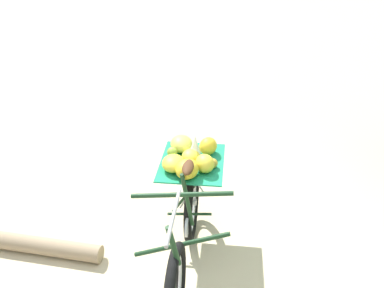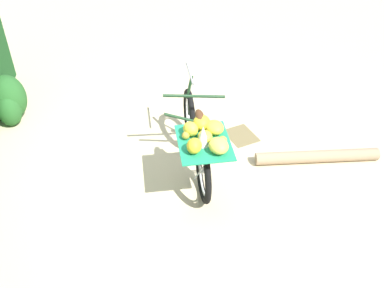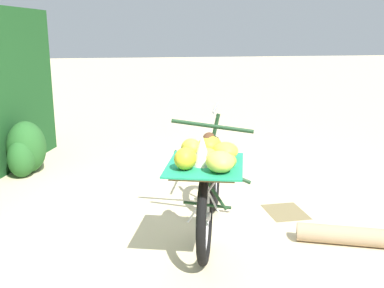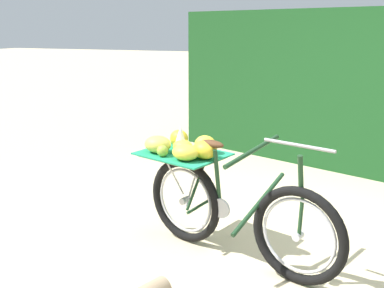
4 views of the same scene
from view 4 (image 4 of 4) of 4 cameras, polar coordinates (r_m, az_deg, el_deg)
ground_plane at (r=3.79m, az=10.07°, el=-13.74°), size 60.00×60.00×0.00m
foliage_hedge at (r=6.11m, az=22.30°, el=6.25°), size 5.44×2.62×2.03m
bicycle at (r=3.56m, az=3.44°, el=-6.14°), size 1.78×0.93×1.03m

